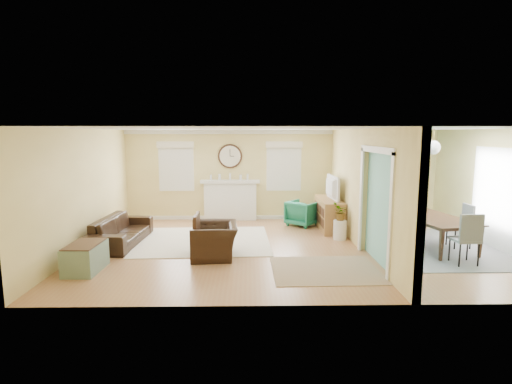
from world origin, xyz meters
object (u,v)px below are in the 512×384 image
(eames_chair, at_px, (214,240))
(green_chair, at_px, (302,213))
(sofa, at_px, (122,230))
(dining_table, at_px, (434,232))
(credenza, at_px, (329,214))

(eames_chair, relative_size, green_chair, 1.41)
(sofa, distance_m, dining_table, 6.99)
(eames_chair, relative_size, credenza, 0.67)
(sofa, bearing_deg, credenza, -72.40)
(credenza, bearing_deg, eames_chair, -140.18)
(green_chair, height_order, dining_table, dining_table)
(green_chair, xyz_separation_m, credenza, (0.64, -0.42, 0.06))
(eames_chair, distance_m, dining_table, 4.82)
(eames_chair, bearing_deg, credenza, 125.30)
(credenza, relative_size, dining_table, 0.80)
(eames_chair, relative_size, dining_table, 0.54)
(sofa, xyz_separation_m, eames_chair, (2.20, -1.00, 0.03))
(eames_chair, bearing_deg, sofa, -119.05)
(green_chair, bearing_deg, sofa, 61.24)
(sofa, bearing_deg, dining_table, -90.81)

